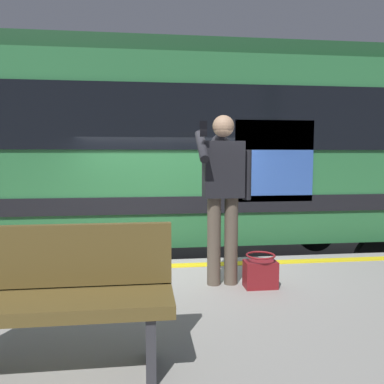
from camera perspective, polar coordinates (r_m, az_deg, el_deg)
name	(u,v)px	position (r m, az deg, el deg)	size (l,w,h in m)	color
ground_plane	(172,328)	(5.39, -2.99, -19.29)	(23.74, 23.74, 0.00)	#4C4742
safety_line	(173,266)	(4.79, -2.79, -10.77)	(14.12, 0.16, 0.01)	yellow
track_rail_near	(167,290)	(6.47, -3.75, -14.21)	(18.73, 0.08, 0.16)	slate
track_rail_far	(163,265)	(7.83, -4.35, -10.67)	(18.73, 0.08, 0.16)	slate
train_carriage	(124,146)	(6.80, -9.95, 6.67)	(12.45, 2.91, 3.74)	#2D723F
passenger	(223,185)	(3.97, 4.57, 0.99)	(0.57, 0.55, 1.74)	brown
handbag	(260,273)	(4.07, 10.02, -11.58)	(0.33, 0.30, 0.34)	maroon
bench	(56,295)	(2.61, -19.43, -14.08)	(1.44, 0.44, 0.90)	brown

